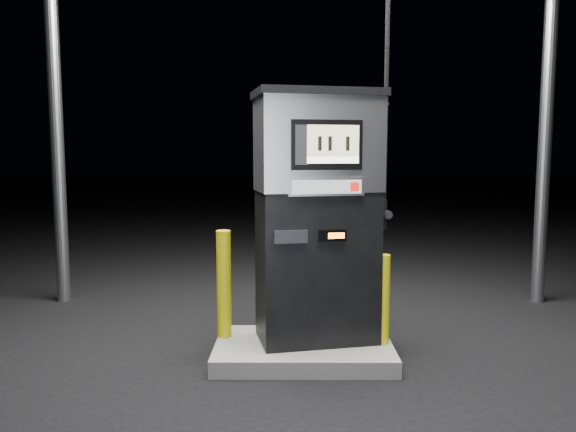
{
  "coord_description": "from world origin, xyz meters",
  "views": [
    {
      "loc": [
        -0.11,
        -4.95,
        1.86
      ],
      "look_at": [
        -0.14,
        0.0,
        1.31
      ],
      "focal_mm": 35.0,
      "sensor_mm": 36.0,
      "label": 1
    }
  ],
  "objects": [
    {
      "name": "fuel_dispenser",
      "position": [
        0.13,
        0.1,
        1.31
      ],
      "size": [
        1.31,
        0.89,
        4.7
      ],
      "rotation": [
        0.0,
        0.0,
        0.21
      ],
      "color": "black",
      "rests_on": "pump_island"
    },
    {
      "name": "bollard_right",
      "position": [
        0.72,
        -0.02,
        0.56
      ],
      "size": [
        0.14,
        0.14,
        0.81
      ],
      "primitive_type": "cylinder",
      "rotation": [
        0.0,
        0.0,
        -0.35
      ],
      "color": "#D5D30B",
      "rests_on": "pump_island"
    },
    {
      "name": "ground",
      "position": [
        0.0,
        0.0,
        0.0
      ],
      "size": [
        80.0,
        80.0,
        0.0
      ],
      "primitive_type": "plane",
      "color": "black",
      "rests_on": "ground"
    },
    {
      "name": "pump_island",
      "position": [
        0.0,
        0.0,
        0.07
      ],
      "size": [
        1.6,
        1.0,
        0.15
      ],
      "primitive_type": "cube",
      "color": "slate",
      "rests_on": "ground"
    },
    {
      "name": "bollard_left",
      "position": [
        -0.74,
        0.17,
        0.65
      ],
      "size": [
        0.17,
        0.17,
        1.0
      ],
      "primitive_type": "cylinder",
      "rotation": [
        0.0,
        0.0,
        -0.33
      ],
      "color": "#D5D30B",
      "rests_on": "pump_island"
    }
  ]
}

